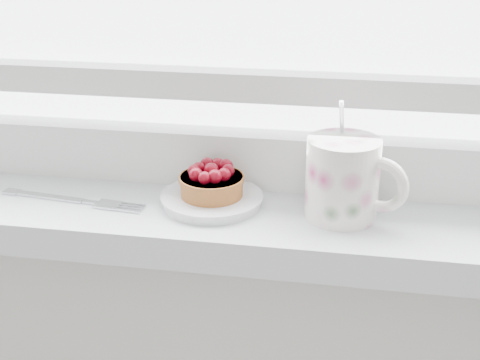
% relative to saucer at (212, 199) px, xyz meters
% --- Properties ---
extents(saucer, '(0.12, 0.12, 0.01)m').
position_rel_saucer_xyz_m(saucer, '(0.00, 0.00, 0.00)').
color(saucer, silver).
rests_on(saucer, windowsill).
extents(raspberry_tart, '(0.08, 0.08, 0.04)m').
position_rel_saucer_xyz_m(raspberry_tart, '(0.00, 0.00, 0.02)').
color(raspberry_tart, brown).
rests_on(raspberry_tart, saucer).
extents(floral_mug, '(0.13, 0.11, 0.14)m').
position_rel_saucer_xyz_m(floral_mug, '(0.16, -0.01, 0.04)').
color(floral_mug, white).
rests_on(floral_mug, windowsill).
extents(fork, '(0.19, 0.04, 0.00)m').
position_rel_saucer_xyz_m(fork, '(-0.17, -0.02, -0.00)').
color(fork, silver).
rests_on(fork, windowsill).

